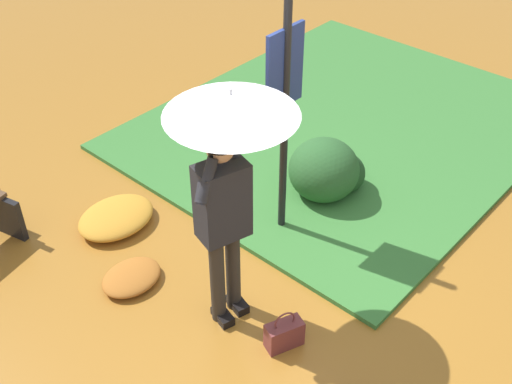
# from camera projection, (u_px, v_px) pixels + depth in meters

# --- Properties ---
(ground_plane) EXTENTS (18.00, 18.00, 0.00)m
(ground_plane) POSITION_uv_depth(u_px,v_px,m) (270.00, 307.00, 5.46)
(ground_plane) COLOR #9E6623
(grass_verge) EXTENTS (4.80, 4.00, 0.05)m
(grass_verge) POSITION_uv_depth(u_px,v_px,m) (346.00, 126.00, 7.71)
(grass_verge) COLOR #387533
(grass_verge) RESTS_ON ground_plane
(person_with_umbrella) EXTENTS (0.96, 0.96, 2.04)m
(person_with_umbrella) POSITION_uv_depth(u_px,v_px,m) (227.00, 154.00, 4.53)
(person_with_umbrella) COLOR #2D2823
(person_with_umbrella) RESTS_ON ground_plane
(info_sign_post) EXTENTS (0.44, 0.07, 2.30)m
(info_sign_post) POSITION_uv_depth(u_px,v_px,m) (284.00, 96.00, 5.40)
(info_sign_post) COLOR black
(info_sign_post) RESTS_ON ground_plane
(handbag) EXTENTS (0.33, 0.24, 0.37)m
(handbag) POSITION_uv_depth(u_px,v_px,m) (284.00, 334.00, 5.06)
(handbag) COLOR brown
(handbag) RESTS_ON ground_plane
(shrub_cluster) EXTENTS (0.79, 0.72, 0.65)m
(shrub_cluster) POSITION_uv_depth(u_px,v_px,m) (328.00, 171.00, 6.51)
(shrub_cluster) COLOR #285628
(shrub_cluster) RESTS_ON ground_plane
(leaf_pile_near_person) EXTENTS (0.78, 0.62, 0.17)m
(leaf_pile_near_person) POSITION_uv_depth(u_px,v_px,m) (116.00, 217.00, 6.26)
(leaf_pile_near_person) COLOR #C68428
(leaf_pile_near_person) RESTS_ON ground_plane
(leaf_pile_by_bench) EXTENTS (0.55, 0.44, 0.12)m
(leaf_pile_by_bench) POSITION_uv_depth(u_px,v_px,m) (132.00, 277.00, 5.65)
(leaf_pile_by_bench) COLOR #A86023
(leaf_pile_by_bench) RESTS_ON ground_plane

